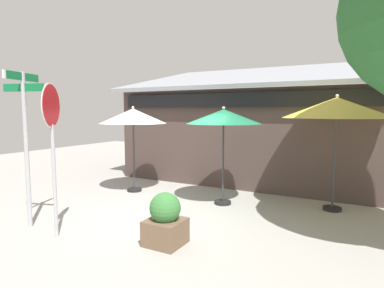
% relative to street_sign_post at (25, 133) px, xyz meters
% --- Properties ---
extents(ground_plane, '(28.00, 28.00, 0.10)m').
position_rel_street_sign_post_xyz_m(ground_plane, '(1.98, 1.94, -2.04)').
color(ground_plane, '#9E9B93').
extents(cafe_building, '(9.52, 5.76, 4.42)m').
position_rel_street_sign_post_xyz_m(cafe_building, '(2.77, 7.68, -0.32)').
color(cafe_building, '#473833').
rests_on(cafe_building, ground).
extents(street_sign_post, '(0.90, 0.95, 3.25)m').
position_rel_street_sign_post_xyz_m(street_sign_post, '(0.00, 0.00, 0.00)').
color(street_sign_post, '#A8AAB2').
rests_on(street_sign_post, ground).
extents(stop_sign, '(0.44, 0.74, 2.98)m').
position_rel_street_sign_post_xyz_m(stop_sign, '(0.96, -0.10, 0.12)').
color(stop_sign, '#A8AAB2').
rests_on(stop_sign, ground).
extents(patio_umbrella_ivory_left, '(2.01, 2.01, 2.60)m').
position_rel_street_sign_post_xyz_m(patio_umbrella_ivory_left, '(-0.00, 3.50, 0.29)').
color(patio_umbrella_ivory_left, black).
rests_on(patio_umbrella_ivory_left, ground).
extents(patio_umbrella_forest_green_center, '(1.95, 1.95, 2.57)m').
position_rel_street_sign_post_xyz_m(patio_umbrella_forest_green_center, '(2.93, 3.53, 0.29)').
color(patio_umbrella_forest_green_center, black).
rests_on(patio_umbrella_forest_green_center, ground).
extents(patio_umbrella_mustard_right, '(2.55, 2.55, 2.86)m').
position_rel_street_sign_post_xyz_m(patio_umbrella_mustard_right, '(5.54, 4.33, 0.53)').
color(patio_umbrella_mustard_right, black).
rests_on(patio_umbrella_mustard_right, ground).
extents(sidewalk_planter, '(0.66, 0.66, 0.98)m').
position_rel_street_sign_post_xyz_m(sidewalk_planter, '(3.04, 0.62, -1.54)').
color(sidewalk_planter, brown).
rests_on(sidewalk_planter, ground).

